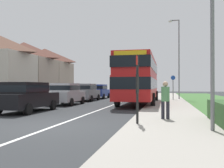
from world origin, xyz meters
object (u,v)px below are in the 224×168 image
object	(u,v)px
pedestrian_at_stop	(165,98)
parked_car_grey	(86,92)
parked_car_black	(27,96)
cycle_route_sign	(173,86)
street_lamp_mid	(178,55)
parked_car_blue	(99,91)
parked_car_silver	(66,93)
double_decker_bus	(139,78)
bus_stop_sign	(137,84)

from	to	relation	value
pedestrian_at_stop	parked_car_grey	bearing A→B (deg)	120.59
parked_car_black	pedestrian_at_stop	bearing A→B (deg)	-16.61
cycle_route_sign	street_lamp_mid	bearing A→B (deg)	67.08
parked_car_black	parked_car_blue	distance (m)	15.43
pedestrian_at_stop	street_lamp_mid	xyz separation A→B (m)	(1.28, 16.38, 3.80)
parked_car_black	parked_car_blue	bearing A→B (deg)	90.06
parked_car_black	parked_car_grey	distance (m)	10.68
parked_car_silver	pedestrian_at_stop	xyz separation A→B (m)	(7.61, -7.75, 0.05)
double_decker_bus	parked_car_black	size ratio (longest dim) A/B	2.38
parked_car_grey	parked_car_silver	bearing A→B (deg)	-89.37
parked_car_silver	parked_car_blue	size ratio (longest dim) A/B	1.00
pedestrian_at_stop	bus_stop_sign	distance (m)	1.85
parked_car_grey	cycle_route_sign	xyz separation A→B (m)	(8.39, 2.11, 0.50)
bus_stop_sign	cycle_route_sign	xyz separation A→B (m)	(1.72, 16.54, -0.11)
pedestrian_at_stop	parked_car_blue	bearing A→B (deg)	113.50
bus_stop_sign	cycle_route_sign	distance (m)	16.63
pedestrian_at_stop	street_lamp_mid	size ratio (longest dim) A/B	0.20
parked_car_blue	pedestrian_at_stop	bearing A→B (deg)	-66.50
pedestrian_at_stop	cycle_route_sign	bearing A→B (deg)	87.24
parked_car_grey	pedestrian_at_stop	world-z (taller)	parked_car_grey
parked_car_grey	parked_car_blue	world-z (taller)	parked_car_grey
parked_car_black	parked_car_grey	xyz separation A→B (m)	(0.02, 10.68, 0.00)
street_lamp_mid	pedestrian_at_stop	bearing A→B (deg)	-94.45
parked_car_grey	bus_stop_sign	bearing A→B (deg)	-65.17
parked_car_black	double_decker_bus	bearing A→B (deg)	53.93
parked_car_black	bus_stop_sign	world-z (taller)	bus_stop_sign
parked_car_silver	bus_stop_sign	bearing A→B (deg)	-54.29
parked_car_silver	parked_car_grey	distance (m)	5.22
parked_car_silver	bus_stop_sign	size ratio (longest dim) A/B	1.55
pedestrian_at_stop	parked_car_black	bearing A→B (deg)	163.39
double_decker_bus	parked_car_silver	xyz separation A→B (m)	(-5.49, -2.20, -1.22)
double_decker_bus	parked_car_grey	size ratio (longest dim) A/B	2.76
street_lamp_mid	bus_stop_sign	bearing A→B (deg)	-97.24
double_decker_bus	street_lamp_mid	distance (m)	7.73
double_decker_bus	parked_car_silver	distance (m)	6.04
parked_car_silver	parked_car_blue	xyz separation A→B (m)	(-0.09, 9.97, -0.01)
parked_car_black	bus_stop_sign	distance (m)	7.70
double_decker_bus	parked_car_blue	distance (m)	9.65
parked_car_silver	parked_car_grey	xyz separation A→B (m)	(-0.06, 5.22, 0.00)
parked_car_blue	cycle_route_sign	xyz separation A→B (m)	(8.43, -2.64, 0.52)
parked_car_silver	bus_stop_sign	world-z (taller)	bus_stop_sign
parked_car_blue	pedestrian_at_stop	size ratio (longest dim) A/B	2.41
bus_stop_sign	street_lamp_mid	world-z (taller)	street_lamp_mid
double_decker_bus	bus_stop_sign	bearing A→B (deg)	-84.36
double_decker_bus	cycle_route_sign	xyz separation A→B (m)	(2.84, 5.13, -0.72)
parked_car_silver	parked_car_blue	world-z (taller)	parked_car_silver
parked_car_silver	bus_stop_sign	xyz separation A→B (m)	(6.62, -9.21, 0.62)
parked_car_blue	bus_stop_sign	world-z (taller)	bus_stop_sign
parked_car_black	parked_car_grey	size ratio (longest dim) A/B	1.16
parked_car_black	bus_stop_sign	bearing A→B (deg)	-29.29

